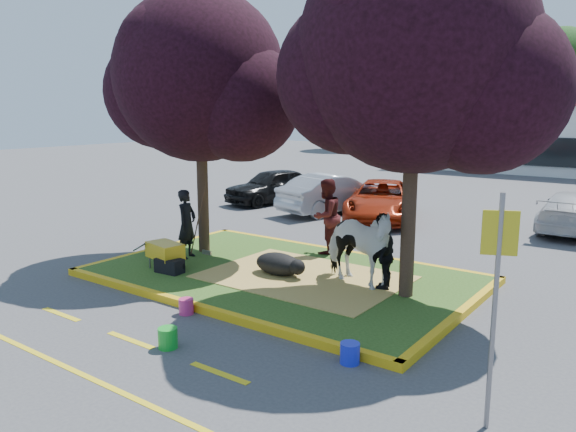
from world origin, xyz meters
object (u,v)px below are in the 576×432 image
Objects in this scene: calf at (278,264)px; wheelbarrow at (165,251)px; sign_post at (496,285)px; car_silver at (333,193)px; bucket_green at (168,338)px; handler at (187,224)px; cow at (357,246)px; bucket_pink at (186,306)px; bucket_blue at (350,353)px; car_black at (273,186)px.

wheelbarrow reaches higher than calf.
wheelbarrow is at bearing 141.22° from sign_post.
sign_post is 0.66× the size of car_silver.
handler is at bearing 132.41° from bucket_green.
car_silver is at bearing 48.76° from cow.
calf reaches higher than bucket_pink.
handler reaches higher than bucket_blue.
car_silver reaches higher than bucket_pink.
bucket_green is (-1.07, -4.20, -0.84)m from cow.
car_silver is (-5.17, 7.50, -0.29)m from cow.
bucket_blue is (6.04, -2.49, -0.83)m from handler.
wheelbarrow reaches higher than bucket_green.
bucket_pink is at bearing 180.00° from bucket_blue.
car_silver is at bearing 107.77° from wheelbarrow.
calf is 3.38× the size of bucket_green.
wheelbarrow is 0.37× the size of car_silver.
handler is 5.26× the size of bucket_blue.
sign_post is 8.91× the size of bucket_blue.
calf is at bearing 100.22° from bucket_green.
car_black is (-8.31, 7.94, -0.31)m from cow.
bucket_pink is 10.97m from car_silver.
car_black is 3.18m from car_silver.
bucket_pink is 0.92× the size of bucket_blue.
car_black is at bearing 120.80° from bucket_green.
wheelbarrow is at bearing 123.76° from cow.
sign_post is 8.51× the size of bucket_green.
cow is 9.11m from car_silver.
car_black is (-3.83, 8.42, -0.30)m from handler.
handler is 9.25m from car_black.
bucket_pink is 3.50m from bucket_blue.
wheelbarrow is (0.32, -1.00, -0.43)m from handler.
calf is 0.71× the size of wheelbarrow.
car_silver is at bearing 109.28° from bucket_green.
handler is 0.59× the size of sign_post.
bucket_green is 1.14× the size of bucket_pink.
sign_post is at bearing -29.17° from car_black.
car_silver is at bearing 6.38° from car_black.
bucket_blue reaches higher than bucket_pink.
bucket_green is at bearing -30.10° from wheelbarrow.
handler reaches higher than car_silver.
bucket_green is at bearing 163.78° from sign_post.
bucket_green is 2.91m from bucket_blue.
calf is at bearing 129.32° from car_silver.
handler is at bearing 157.57° from bucket_blue.
car_silver reaches higher than bucket_blue.
car_black is (-9.87, 10.91, 0.53)m from bucket_blue.
bucket_blue is (5.72, -1.49, -0.41)m from wheelbarrow.
wheelbarrow is (-2.39, -1.13, 0.17)m from calf.
sign_post is at bearing -118.91° from cow.
handler is 0.41× the size of car_black.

